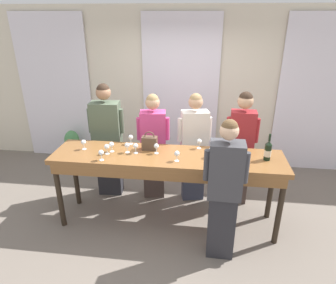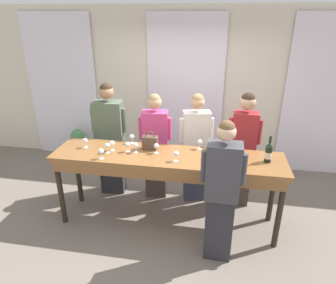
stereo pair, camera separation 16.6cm
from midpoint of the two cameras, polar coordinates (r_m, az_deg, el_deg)
ground_plane at (r=4.31m, az=0.98°, el=-14.72°), size 18.00×18.00×0.00m
wall_back at (r=5.44m, az=4.27°, el=9.97°), size 12.00×0.06×2.80m
curtain_panel_left at (r=6.08m, az=-18.67°, el=9.69°), size 1.34×0.03×2.69m
curtain_panel_center at (r=5.39m, az=4.18°, el=9.23°), size 1.34×0.03×2.69m
curtain_panel_right at (r=5.68m, az=28.58°, el=7.16°), size 1.34×0.03×2.69m
tasting_bar at (r=3.79m, az=1.03°, el=-4.00°), size 2.92×0.67×1.01m
wine_bottle at (r=3.76m, az=19.79°, el=-1.97°), size 0.08×0.08×0.34m
handbag at (r=3.89m, az=-2.22°, el=-0.08°), size 0.20×0.10×0.25m
wine_glass_front_left at (r=3.71m, az=-11.40°, el=-1.82°), size 0.06×0.06×0.13m
wine_glass_front_mid at (r=3.81m, az=-4.92°, el=-0.70°), size 0.06×0.06×0.13m
wine_glass_front_right at (r=3.92m, az=7.29°, el=-0.08°), size 0.06×0.06×0.13m
wine_glass_center_left at (r=4.08m, az=-5.75°, el=0.96°), size 0.06×0.06×0.13m
wine_glass_center_mid at (r=3.84m, az=-6.53°, el=-0.55°), size 0.06×0.06×0.13m
wine_glass_center_right at (r=3.90m, az=-9.40°, el=-0.34°), size 0.06×0.06×0.13m
wine_glass_back_left at (r=4.06m, az=-14.40°, el=0.19°), size 0.06×0.06×0.13m
wine_glass_back_mid at (r=3.85m, az=-10.30°, el=-0.72°), size 0.06×0.06×0.13m
wine_glass_back_right at (r=3.58m, az=2.87°, el=-2.31°), size 0.06×0.06×0.13m
wine_glass_near_host at (r=3.78m, az=-0.99°, el=-0.83°), size 0.06×0.06×0.13m
wine_glass_by_bottle at (r=3.87m, az=12.40°, el=-0.80°), size 0.06×0.06×0.13m
wine_glass_by_handbag at (r=3.69m, az=9.44°, el=-1.78°), size 0.06×0.06×0.13m
guest_olive_jacket at (r=4.59m, az=-9.95°, el=0.53°), size 0.53×0.29×1.76m
guest_pink_top at (r=4.44m, az=-1.35°, el=-0.70°), size 0.48×0.28×1.63m
guest_cream_sweater at (r=4.36m, az=6.40°, el=-0.98°), size 0.49×0.29×1.66m
guest_striped_shirt at (r=4.37m, az=15.14°, el=-1.09°), size 0.46×0.23×1.70m
host_pouring at (r=3.34m, az=11.58°, el=-9.34°), size 0.48×0.24×1.70m
potted_plant at (r=6.04m, az=-15.92°, el=-0.52°), size 0.29×0.29×0.63m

